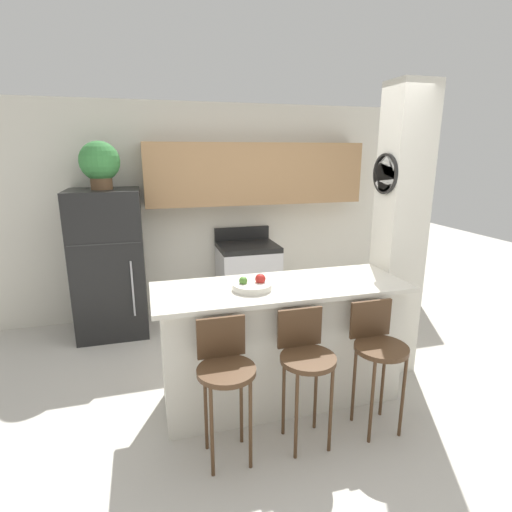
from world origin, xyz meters
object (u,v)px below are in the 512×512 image
at_px(refrigerator, 109,263).
at_px(potted_plant_on_fridge, 100,163).
at_px(stove_range, 248,280).
at_px(fruit_bowl, 253,285).
at_px(bar_stool_left, 225,370).
at_px(bar_stool_mid, 306,358).
at_px(bar_stool_right, 378,348).

distance_m(refrigerator, potted_plant_on_fridge, 1.07).
xyz_separation_m(stove_range, fruit_bowl, (-0.43, -1.80, 0.56)).
xyz_separation_m(bar_stool_left, bar_stool_mid, (0.56, 0.00, 0.00)).
height_order(bar_stool_right, fruit_bowl, fruit_bowl).
relative_size(potted_plant_on_fridge, fruit_bowl, 1.67).
bearing_deg(bar_stool_left, potted_plant_on_fridge, 110.58).
height_order(refrigerator, bar_stool_right, refrigerator).
relative_size(stove_range, bar_stool_right, 1.13).
relative_size(bar_stool_right, fruit_bowl, 3.20).
xyz_separation_m(bar_stool_mid, fruit_bowl, (-0.24, 0.48, 0.39)).
relative_size(bar_stool_left, bar_stool_mid, 1.00).
bearing_deg(stove_range, refrigerator, -178.46).
height_order(refrigerator, bar_stool_left, refrigerator).
bearing_deg(potted_plant_on_fridge, fruit_bowl, -56.82).
height_order(bar_stool_left, bar_stool_mid, same).
height_order(refrigerator, potted_plant_on_fridge, potted_plant_on_fridge).
bearing_deg(bar_stool_mid, stove_range, 85.33).
distance_m(stove_range, bar_stool_mid, 2.29).
distance_m(refrigerator, bar_stool_left, 2.39).
relative_size(refrigerator, bar_stool_right, 1.70).
distance_m(refrigerator, fruit_bowl, 2.11).
bearing_deg(bar_stool_right, bar_stool_mid, 180.00).
height_order(stove_range, bar_stool_right, stove_range).
bearing_deg(stove_range, bar_stool_right, -80.79).
bearing_deg(bar_stool_mid, bar_stool_left, 180.00).
relative_size(refrigerator, potted_plant_on_fridge, 3.27).
relative_size(stove_range, bar_stool_left, 1.13).
bearing_deg(fruit_bowl, refrigerator, 123.18).
bearing_deg(refrigerator, stove_range, 1.54).
height_order(bar_stool_left, bar_stool_right, same).
bearing_deg(bar_stool_mid, refrigerator, 121.95).
relative_size(bar_stool_left, bar_stool_right, 1.00).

